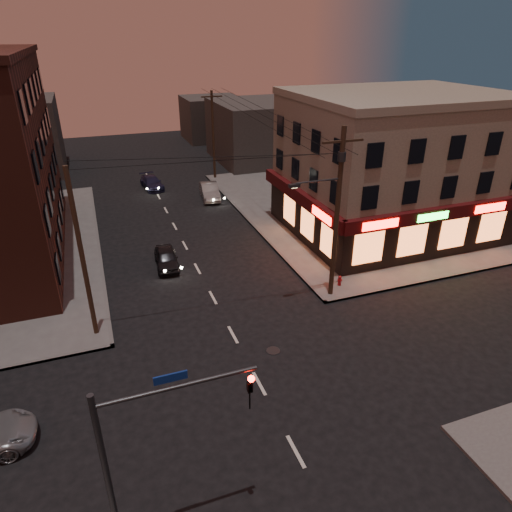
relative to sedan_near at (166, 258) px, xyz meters
name	(u,v)px	position (x,y,z in m)	size (l,w,h in m)	color
ground	(259,384)	(1.87, -13.04, -0.63)	(120.00, 120.00, 0.00)	black
sidewalk_ne	(369,204)	(19.87, 5.96, -0.55)	(24.00, 28.00, 0.15)	#514F4C
pizza_building	(393,165)	(17.80, 0.39, 4.72)	(15.85, 12.85, 10.50)	gray
bg_building_ne_a	(258,131)	(15.87, 24.96, 2.87)	(10.00, 12.00, 7.00)	#3F3D3A
bg_building_nw	(17,137)	(-11.13, 28.96, 3.37)	(9.00, 10.00, 8.00)	#3F3D3A
bg_building_ne_b	(212,118)	(13.87, 38.96, 2.37)	(8.00, 8.00, 6.00)	#3F3D3A
utility_pole_main	(336,207)	(8.56, -7.24, 5.13)	(4.20, 0.44, 10.00)	#382619
utility_pole_far	(213,136)	(8.67, 18.96, 4.02)	(0.26, 0.26, 9.00)	#382619
utility_pole_west	(82,256)	(-4.93, -6.54, 4.02)	(0.24, 0.24, 9.00)	#382619
traffic_signal	(142,448)	(-3.70, -18.64, 3.53)	(4.49, 0.32, 6.47)	#333538
sedan_near	(166,258)	(0.00, 0.00, 0.00)	(1.48, 3.69, 1.26)	black
sedan_mid	(210,191)	(6.43, 12.73, 0.11)	(1.56, 4.47, 1.47)	slate
sedan_far	(152,183)	(1.70, 17.80, -0.01)	(1.72, 4.23, 1.23)	#1B1B37
fire_hydrant	(340,280)	(9.67, -6.56, -0.12)	(0.29, 0.29, 0.66)	maroon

